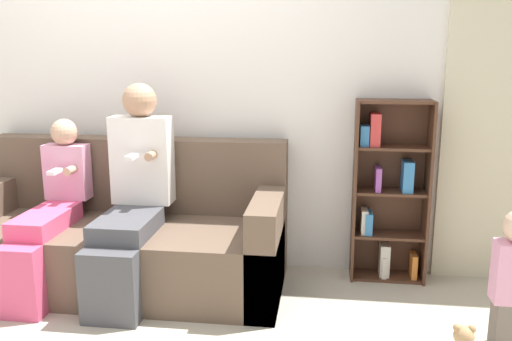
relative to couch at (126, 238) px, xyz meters
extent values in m
plane|color=#B2A893|center=(0.11, -0.53, -0.30)|extent=(14.00, 14.00, 0.00)
cube|color=silver|center=(0.11, 0.45, 0.97)|extent=(10.00, 0.06, 2.55)
cube|color=beige|center=(2.39, 0.40, 0.73)|extent=(0.79, 0.04, 2.07)
cube|color=brown|center=(0.00, -0.14, -0.10)|extent=(2.03, 0.66, 0.42)
cube|color=brown|center=(0.00, 0.29, 0.15)|extent=(2.03, 0.19, 0.91)
cube|color=brown|center=(0.93, -0.14, 0.01)|extent=(0.17, 0.66, 0.64)
cube|color=#47474C|center=(0.10, -0.53, -0.10)|extent=(0.32, 0.12, 0.42)
cube|color=#47474C|center=(0.10, -0.24, 0.17)|extent=(0.32, 0.48, 0.11)
cube|color=white|center=(0.10, 0.09, 0.50)|extent=(0.38, 0.17, 0.55)
sphere|color=tan|center=(0.10, 0.09, 0.88)|extent=(0.21, 0.21, 0.21)
cylinder|color=tan|center=(0.21, -0.05, 0.55)|extent=(0.05, 0.10, 0.05)
cube|color=white|center=(0.10, -0.10, 0.55)|extent=(0.05, 0.12, 0.02)
cube|color=#DB4C75|center=(-0.42, -0.53, -0.10)|extent=(0.24, 0.12, 0.42)
cube|color=#DB4C75|center=(-0.42, -0.21, 0.17)|extent=(0.24, 0.52, 0.11)
cube|color=#E599BC|center=(-0.42, 0.11, 0.40)|extent=(0.28, 0.13, 0.36)
sphere|color=tan|center=(-0.42, 0.11, 0.66)|extent=(0.17, 0.17, 0.17)
cylinder|color=tan|center=(-0.34, -0.01, 0.44)|extent=(0.05, 0.10, 0.05)
cube|color=white|center=(-0.42, -0.06, 0.44)|extent=(0.05, 0.12, 0.02)
cube|color=#70665B|center=(2.21, -0.52, -0.18)|extent=(0.17, 0.13, 0.26)
cube|color=#4C2D1E|center=(1.45, 0.30, 0.29)|extent=(0.02, 0.22, 1.18)
cube|color=#4C2D1E|center=(1.91, 0.30, 0.29)|extent=(0.02, 0.22, 1.18)
cube|color=#4C2D1E|center=(1.68, 0.40, 0.29)|extent=(0.48, 0.02, 1.18)
cube|color=#4C2D1E|center=(1.68, 0.30, -0.30)|extent=(0.44, 0.19, 0.02)
cube|color=#4C2D1E|center=(1.68, 0.30, 0.00)|extent=(0.44, 0.19, 0.02)
cube|color=#4C2D1E|center=(1.68, 0.30, 0.29)|extent=(0.44, 0.19, 0.02)
cube|color=#4C2D1E|center=(1.68, 0.30, 0.58)|extent=(0.44, 0.19, 0.02)
cube|color=#4C2D1E|center=(1.68, 0.30, 0.87)|extent=(0.44, 0.19, 0.02)
cube|color=beige|center=(1.67, 0.30, -0.18)|extent=(0.06, 0.12, 0.22)
cube|color=teal|center=(1.55, 0.30, 0.08)|extent=(0.05, 0.15, 0.14)
cube|color=#934CA3|center=(1.60, 0.30, 0.37)|extent=(0.04, 0.15, 0.15)
cube|color=teal|center=(1.78, 0.30, 0.40)|extent=(0.07, 0.15, 0.20)
cube|color=beige|center=(1.67, 0.30, -0.22)|extent=(0.03, 0.16, 0.14)
cube|color=teal|center=(1.50, 0.30, 0.65)|extent=(0.06, 0.12, 0.13)
cube|color=#C63838|center=(1.57, 0.30, 0.69)|extent=(0.06, 0.14, 0.21)
cube|color=orange|center=(1.86, 0.30, -0.21)|extent=(0.03, 0.14, 0.16)
cube|color=beige|center=(1.53, 0.30, 0.09)|extent=(0.04, 0.13, 0.16)
sphere|color=tan|center=(1.92, -0.78, -0.11)|extent=(0.10, 0.10, 0.10)
sphere|color=tan|center=(1.89, -0.78, -0.07)|extent=(0.04, 0.04, 0.04)
sphere|color=tan|center=(1.96, -0.78, -0.07)|extent=(0.04, 0.04, 0.04)
camera|label=1|loc=(1.27, -3.17, 1.18)|focal=38.00mm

